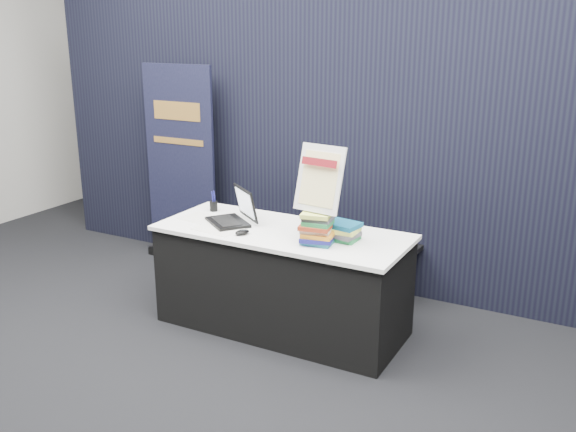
{
  "coord_description": "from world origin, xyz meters",
  "views": [
    {
      "loc": [
        2.09,
        -3.21,
        2.16
      ],
      "look_at": [
        0.05,
        0.55,
        0.86
      ],
      "focal_mm": 40.0,
      "sensor_mm": 36.0,
      "label": 1
    }
  ],
  "objects_px": {
    "stacking_chair": "(395,242)",
    "info_sign": "(320,180)",
    "book_stack_short": "(342,231)",
    "pullup_banner": "(181,177)",
    "laptop": "(231,214)",
    "book_stack_tall": "(317,229)",
    "display_table": "(282,279)"
  },
  "relations": [
    {
      "from": "info_sign",
      "to": "pullup_banner",
      "type": "bearing_deg",
      "value": 160.92
    },
    {
      "from": "book_stack_tall",
      "to": "book_stack_short",
      "type": "distance_m",
      "value": 0.2
    },
    {
      "from": "info_sign",
      "to": "stacking_chair",
      "type": "xyz_separation_m",
      "value": [
        0.19,
        1.01,
        -0.71
      ]
    },
    {
      "from": "laptop",
      "to": "book_stack_short",
      "type": "height_order",
      "value": "laptop"
    },
    {
      "from": "display_table",
      "to": "info_sign",
      "type": "relative_size",
      "value": 3.99
    },
    {
      "from": "info_sign",
      "to": "stacking_chair",
      "type": "bearing_deg",
      "value": 86.64
    },
    {
      "from": "book_stack_short",
      "to": "info_sign",
      "type": "relative_size",
      "value": 0.5
    },
    {
      "from": "book_stack_short",
      "to": "book_stack_tall",
      "type": "bearing_deg",
      "value": -125.28
    },
    {
      "from": "laptop",
      "to": "book_stack_short",
      "type": "bearing_deg",
      "value": 37.42
    },
    {
      "from": "display_table",
      "to": "laptop",
      "type": "xyz_separation_m",
      "value": [
        -0.42,
        -0.01,
        0.43
      ]
    },
    {
      "from": "stacking_chair",
      "to": "book_stack_short",
      "type": "bearing_deg",
      "value": -92.65
    },
    {
      "from": "laptop",
      "to": "info_sign",
      "type": "height_order",
      "value": "info_sign"
    },
    {
      "from": "laptop",
      "to": "book_stack_short",
      "type": "relative_size",
      "value": 1.94
    },
    {
      "from": "book_stack_tall",
      "to": "stacking_chair",
      "type": "xyz_separation_m",
      "value": [
        0.19,
        1.05,
        -0.38
      ]
    },
    {
      "from": "display_table",
      "to": "stacking_chair",
      "type": "xyz_separation_m",
      "value": [
        0.54,
        0.9,
        0.1
      ]
    },
    {
      "from": "stacking_chair",
      "to": "book_stack_tall",
      "type": "bearing_deg",
      "value": -97.97
    },
    {
      "from": "book_stack_short",
      "to": "stacking_chair",
      "type": "xyz_separation_m",
      "value": [
        0.08,
        0.89,
        -0.33
      ]
    },
    {
      "from": "laptop",
      "to": "info_sign",
      "type": "xyz_separation_m",
      "value": [
        0.77,
        -0.11,
        0.37
      ]
    },
    {
      "from": "display_table",
      "to": "book_stack_tall",
      "type": "distance_m",
      "value": 0.61
    },
    {
      "from": "laptop",
      "to": "info_sign",
      "type": "relative_size",
      "value": 0.98
    },
    {
      "from": "display_table",
      "to": "laptop",
      "type": "height_order",
      "value": "laptop"
    },
    {
      "from": "info_sign",
      "to": "book_stack_tall",
      "type": "bearing_deg",
      "value": -82.61
    },
    {
      "from": "book_stack_tall",
      "to": "info_sign",
      "type": "distance_m",
      "value": 0.33
    },
    {
      "from": "display_table",
      "to": "pullup_banner",
      "type": "distance_m",
      "value": 1.76
    },
    {
      "from": "book_stack_tall",
      "to": "info_sign",
      "type": "xyz_separation_m",
      "value": [
        0.0,
        0.03,
        0.32
      ]
    },
    {
      "from": "laptop",
      "to": "stacking_chair",
      "type": "bearing_deg",
      "value": 79.47
    },
    {
      "from": "book_stack_short",
      "to": "info_sign",
      "type": "xyz_separation_m",
      "value": [
        -0.11,
        -0.13,
        0.37
      ]
    },
    {
      "from": "info_sign",
      "to": "stacking_chair",
      "type": "relative_size",
      "value": 0.53
    },
    {
      "from": "info_sign",
      "to": "pullup_banner",
      "type": "xyz_separation_m",
      "value": [
        -1.85,
        0.92,
        -0.38
      ]
    },
    {
      "from": "pullup_banner",
      "to": "display_table",
      "type": "bearing_deg",
      "value": -29.18
    },
    {
      "from": "book_stack_short",
      "to": "pullup_banner",
      "type": "bearing_deg",
      "value": 158.03
    },
    {
      "from": "stacking_chair",
      "to": "info_sign",
      "type": "bearing_deg",
      "value": -98.27
    }
  ]
}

